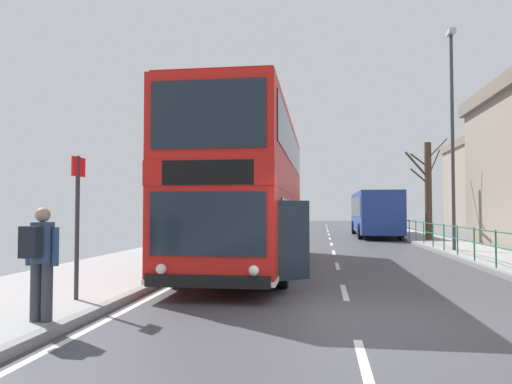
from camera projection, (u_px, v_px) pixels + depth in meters
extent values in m
cube|color=#414146|center=(352.00, 322.00, 7.65)|extent=(8.40, 140.00, 0.06)
cube|color=silver|center=(364.00, 363.00, 5.47)|extent=(0.12, 2.00, 0.00)
cube|color=silver|center=(344.00, 292.00, 10.22)|extent=(0.12, 2.00, 0.00)
cube|color=silver|center=(337.00, 266.00, 14.97)|extent=(0.12, 2.00, 0.00)
cube|color=silver|center=(334.00, 252.00, 19.72)|extent=(0.12, 2.00, 0.00)
cube|color=silver|center=(331.00, 244.00, 24.47)|extent=(0.12, 2.00, 0.00)
cube|color=silver|center=(330.00, 239.00, 29.22)|extent=(0.12, 2.00, 0.00)
cube|color=silver|center=(329.00, 234.00, 33.97)|extent=(0.12, 2.00, 0.00)
cube|color=silver|center=(328.00, 231.00, 38.72)|extent=(0.12, 2.00, 0.00)
cube|color=silver|center=(327.00, 229.00, 43.47)|extent=(0.12, 2.00, 0.00)
cube|color=silver|center=(327.00, 227.00, 48.22)|extent=(0.12, 2.00, 0.00)
cube|color=silver|center=(326.00, 226.00, 52.97)|extent=(0.12, 2.00, 0.00)
cube|color=silver|center=(326.00, 224.00, 57.72)|extent=(0.12, 2.00, 0.00)
cube|color=silver|center=(122.00, 312.00, 8.20)|extent=(0.12, 133.00, 0.00)
cube|color=gray|center=(103.00, 308.00, 8.25)|extent=(0.20, 140.00, 0.14)
cube|color=red|center=(251.00, 226.00, 14.52)|extent=(2.62, 11.47, 1.91)
cube|color=red|center=(251.00, 187.00, 14.57)|extent=(2.63, 11.53, 0.50)
cube|color=red|center=(251.00, 151.00, 14.61)|extent=(2.62, 11.47, 1.74)
cube|color=#A91511|center=(251.00, 122.00, 14.64)|extent=(2.54, 11.13, 0.08)
cube|color=#19232D|center=(207.00, 224.00, 8.84)|extent=(2.24, 0.04, 1.22)
cube|color=black|center=(207.00, 172.00, 8.87)|extent=(1.78, 0.04, 0.48)
cube|color=#19232D|center=(208.00, 114.00, 8.92)|extent=(2.24, 0.04, 1.32)
cube|color=black|center=(207.00, 282.00, 8.79)|extent=(2.42, 0.09, 0.24)
cube|color=white|center=(251.00, 255.00, 14.49)|extent=(2.64, 11.53, 0.10)
cube|color=#19232D|center=(293.00, 217.00, 14.64)|extent=(0.07, 8.94, 0.99)
cube|color=#19232D|center=(292.00, 148.00, 14.44)|extent=(0.08, 10.31, 1.04)
cube|color=#19232D|center=(213.00, 217.00, 14.99)|extent=(0.07, 8.94, 0.99)
cube|color=#19232D|center=(211.00, 149.00, 14.78)|extent=(0.08, 10.31, 1.04)
sphere|color=white|center=(254.00, 271.00, 8.67)|extent=(0.20, 0.20, 0.20)
sphere|color=white|center=(161.00, 269.00, 8.91)|extent=(0.20, 0.20, 0.20)
cube|color=#19232D|center=(293.00, 240.00, 9.67)|extent=(0.68, 0.50, 1.64)
cube|color=black|center=(278.00, 239.00, 10.02)|extent=(0.11, 0.90, 1.64)
cylinder|color=black|center=(281.00, 265.00, 10.83)|extent=(0.31, 1.04, 1.04)
cylinder|color=black|center=(179.00, 263.00, 11.16)|extent=(0.31, 1.04, 1.04)
cylinder|color=black|center=(297.00, 243.00, 18.12)|extent=(0.31, 1.04, 1.04)
cylinder|color=black|center=(234.00, 242.00, 18.45)|extent=(0.31, 1.04, 1.04)
cube|color=navy|center=(374.00, 212.00, 31.68)|extent=(2.56, 10.41, 2.62)
cube|color=#19232D|center=(355.00, 207.00, 31.88)|extent=(0.08, 8.83, 1.26)
cube|color=#19232D|center=(394.00, 207.00, 31.51)|extent=(0.08, 8.83, 1.26)
cube|color=#19232D|center=(368.00, 209.00, 36.84)|extent=(2.14, 0.04, 1.57)
cylinder|color=black|center=(354.00, 227.00, 34.97)|extent=(0.29, 0.96, 0.96)
cylinder|color=black|center=(387.00, 228.00, 34.62)|extent=(0.29, 0.96, 0.96)
cylinder|color=black|center=(360.00, 231.00, 28.45)|extent=(0.29, 0.96, 0.96)
cylinder|color=black|center=(401.00, 232.00, 28.10)|extent=(0.29, 0.96, 0.96)
cylinder|color=#236B4C|center=(496.00, 249.00, 13.41)|extent=(0.05, 0.05, 1.08)
cylinder|color=#236B4C|center=(474.00, 244.00, 15.31)|extent=(0.05, 0.05, 1.08)
cylinder|color=#236B4C|center=(457.00, 240.00, 17.22)|extent=(0.05, 0.05, 1.08)
cylinder|color=#236B4C|center=(444.00, 237.00, 19.12)|extent=(0.05, 0.05, 1.08)
cylinder|color=#236B4C|center=(433.00, 235.00, 21.02)|extent=(0.05, 0.05, 1.08)
cylinder|color=#236B4C|center=(424.00, 233.00, 22.93)|extent=(0.05, 0.05, 1.08)
cylinder|color=#236B4C|center=(416.00, 231.00, 24.83)|extent=(0.05, 0.05, 1.08)
cylinder|color=#236B4C|center=(409.00, 229.00, 26.73)|extent=(0.05, 0.05, 1.08)
cylinder|color=#236B4C|center=(403.00, 228.00, 28.64)|extent=(0.05, 0.05, 1.08)
cylinder|color=#236B4C|center=(450.00, 226.00, 18.19)|extent=(0.04, 21.16, 0.04)
cylinder|color=#236B4C|center=(450.00, 237.00, 18.17)|extent=(0.04, 21.16, 0.04)
cylinder|color=#383842|center=(36.00, 290.00, 6.98)|extent=(0.17, 0.17, 0.91)
cylinder|color=#383842|center=(47.00, 291.00, 6.94)|extent=(0.17, 0.17, 0.91)
cylinder|color=navy|center=(42.00, 242.00, 6.99)|extent=(0.36, 0.36, 0.60)
cylinder|color=navy|center=(29.00, 246.00, 7.03)|extent=(0.11, 0.11, 0.57)
cylinder|color=navy|center=(55.00, 247.00, 6.94)|extent=(0.11, 0.11, 0.57)
sphere|color=tan|center=(43.00, 215.00, 7.00)|extent=(0.23, 0.23, 0.22)
cube|color=black|center=(31.00, 242.00, 6.73)|extent=(0.29, 0.20, 0.46)
cylinder|color=#2D2D33|center=(77.00, 227.00, 8.71)|extent=(0.08, 0.08, 2.66)
cube|color=red|center=(79.00, 167.00, 8.77)|extent=(0.04, 0.44, 0.36)
cylinder|color=#38383D|center=(453.00, 142.00, 19.50)|extent=(0.14, 0.14, 8.98)
cube|color=#B2B2AD|center=(451.00, 32.00, 19.67)|extent=(0.28, 0.60, 0.20)
cylinder|color=#423328|center=(428.00, 191.00, 26.19)|extent=(0.38, 0.38, 5.43)
cylinder|color=#423328|center=(417.00, 165.00, 26.04)|extent=(1.45, 0.74, 1.48)
cylinder|color=#423328|center=(437.00, 149.00, 25.73)|extent=(0.87, 1.05, 1.02)
cylinder|color=#423328|center=(419.00, 160.00, 26.29)|extent=(1.01, 0.15, 0.82)
cylinder|color=#423328|center=(419.00, 176.00, 26.25)|extent=(1.02, 0.17, 0.91)
cylinder|color=#423328|center=(434.00, 163.00, 26.64)|extent=(0.96, 1.02, 1.68)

